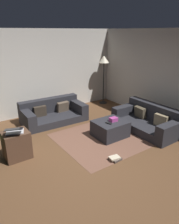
# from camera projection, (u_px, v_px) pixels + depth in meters

# --- Properties ---
(ground_plane) EXTENTS (6.40, 6.40, 0.00)m
(ground_plane) POSITION_uv_depth(u_px,v_px,m) (84.00, 159.00, 4.50)
(ground_plane) COLOR brown
(rear_partition) EXTENTS (6.40, 0.12, 2.60)m
(rear_partition) POSITION_uv_depth(u_px,v_px,m) (26.00, 74.00, 6.45)
(rear_partition) COLOR beige
(rear_partition) RESTS_ON ground_plane
(couch_left) EXTENTS (1.86, 1.00, 0.63)m
(couch_left) POSITION_uv_depth(u_px,v_px,m) (53.00, 113.00, 6.35)
(couch_left) COLOR #26262B
(couch_left) RESTS_ON ground_plane
(couch_right) EXTENTS (0.93, 1.79, 0.67)m
(couch_right) POSITION_uv_depth(u_px,v_px,m) (149.00, 121.00, 5.78)
(couch_right) COLOR #26262B
(couch_right) RESTS_ON ground_plane
(ottoman) EXTENTS (0.78, 0.69, 0.41)m
(ottoman) POSITION_uv_depth(u_px,v_px,m) (110.00, 129.00, 5.41)
(ottoman) COLOR #26262B
(ottoman) RESTS_ON ground_plane
(gift_box) EXTENTS (0.20, 0.15, 0.09)m
(gift_box) POSITION_uv_depth(u_px,v_px,m) (113.00, 119.00, 5.34)
(gift_box) COLOR #B23F8C
(gift_box) RESTS_ON ottoman
(tv_remote) EXTENTS (0.09, 0.17, 0.02)m
(tv_remote) POSITION_uv_depth(u_px,v_px,m) (108.00, 123.00, 5.21)
(tv_remote) COLOR black
(tv_remote) RESTS_ON ottoman
(side_table) EXTENTS (0.52, 0.44, 0.59)m
(side_table) POSITION_uv_depth(u_px,v_px,m) (17.00, 145.00, 4.46)
(side_table) COLOR #4C3323
(side_table) RESTS_ON ground_plane
(laptop) EXTENTS (0.46, 0.50, 0.18)m
(laptop) POSITION_uv_depth(u_px,v_px,m) (14.00, 131.00, 4.28)
(laptop) COLOR silver
(laptop) RESTS_ON side_table
(book_stack) EXTENTS (0.26, 0.22, 0.08)m
(book_stack) POSITION_uv_depth(u_px,v_px,m) (115.00, 158.00, 4.45)
(book_stack) COLOR #4C423D
(book_stack) RESTS_ON ground_plane
(corner_lamp) EXTENTS (0.36, 0.36, 1.72)m
(corner_lamp) POSITION_uv_depth(u_px,v_px,m) (104.00, 63.00, 7.47)
(corner_lamp) COLOR black
(corner_lamp) RESTS_ON ground_plane
(area_rug) EXTENTS (2.60, 2.00, 0.01)m
(area_rug) POSITION_uv_depth(u_px,v_px,m) (110.00, 136.00, 5.48)
(area_rug) COLOR brown
(area_rug) RESTS_ON ground_plane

